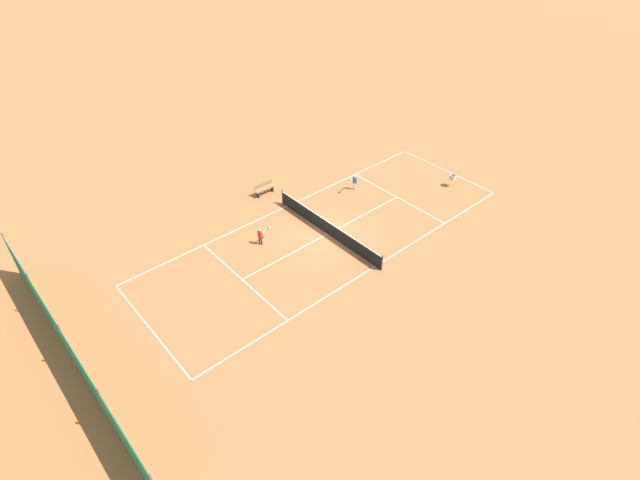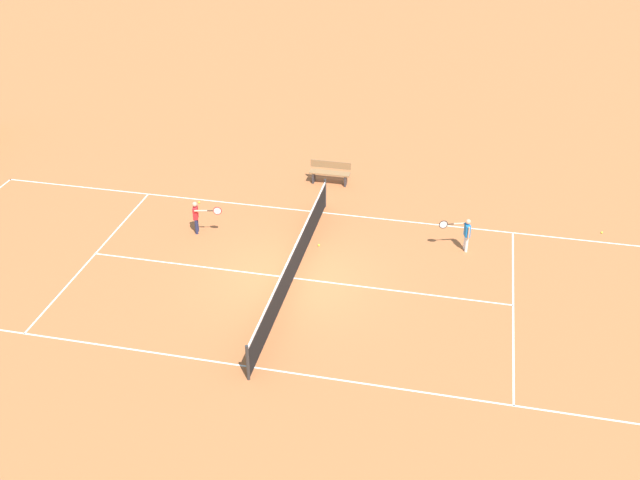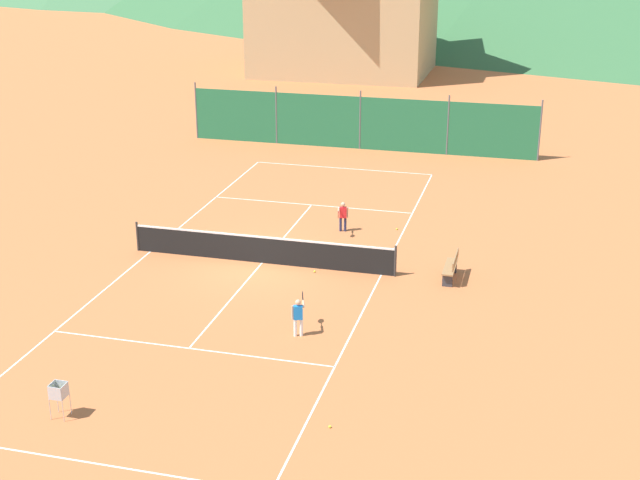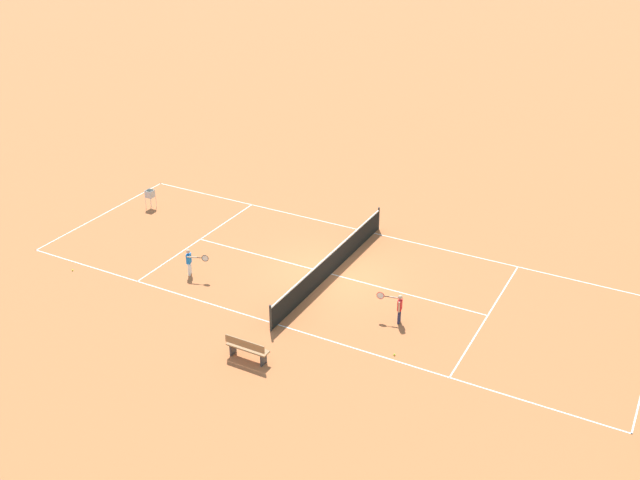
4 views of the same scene
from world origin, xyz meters
name	(u,v)px [view 2 (image 2 of 4)]	position (x,y,z in m)	size (l,w,h in m)	color
ground_plane	(293,278)	(0.00, 0.00, 0.00)	(600.00, 600.00, 0.00)	#BC6638
court_line_markings	(293,278)	(0.00, 0.00, 0.00)	(8.25, 23.85, 0.01)	white
tennis_net	(293,264)	(0.00, 0.00, 0.50)	(9.18, 0.08, 1.06)	#2D2D2D
player_near_baseline	(197,215)	(1.93, 3.68, 0.66)	(0.38, 0.99, 1.13)	#23284C
player_far_service	(465,232)	(2.67, -4.86, 0.66)	(0.36, 0.99, 1.12)	white
tennis_ball_service_box	(319,245)	(1.93, -0.35, 0.03)	(0.07, 0.07, 0.07)	#CCE033
tennis_ball_alley_right	(602,233)	(4.68, -9.25, 0.03)	(0.07, 0.07, 0.07)	#CCE033
tennis_ball_by_net_right	(199,202)	(3.84, 4.38, 0.03)	(0.07, 0.07, 0.07)	#CCE033
courtside_bench	(330,172)	(6.34, 0.20, 0.45)	(0.36, 1.50, 0.84)	olive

